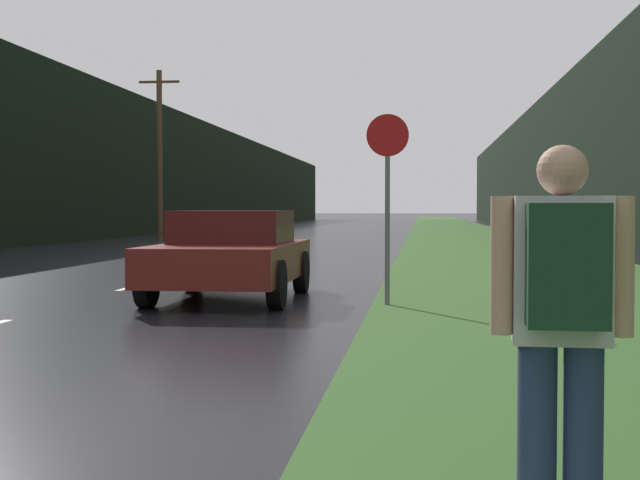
% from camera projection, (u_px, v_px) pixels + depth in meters
% --- Properties ---
extents(grass_verge, '(6.00, 240.00, 0.02)m').
position_uv_depth(grass_verge, '(472.00, 239.00, 40.65)').
color(grass_verge, '#386028').
rests_on(grass_verge, ground_plane).
extents(lane_stripe_c, '(0.12, 3.00, 0.01)m').
position_uv_depth(lane_stripe_c, '(145.00, 283.00, 16.56)').
color(lane_stripe_c, silver).
rests_on(lane_stripe_c, ground_plane).
extents(lane_stripe_d, '(0.12, 3.00, 0.01)m').
position_uv_depth(lane_stripe_d, '(227.00, 261.00, 23.51)').
color(lane_stripe_d, silver).
rests_on(lane_stripe_d, ground_plane).
extents(treeline_far_side, '(2.00, 140.00, 7.30)m').
position_uv_depth(treeline_far_side, '(157.00, 171.00, 52.48)').
color(treeline_far_side, black).
rests_on(treeline_far_side, ground_plane).
extents(treeline_near_side, '(2.00, 140.00, 8.32)m').
position_uv_depth(treeline_near_side, '(571.00, 160.00, 49.75)').
color(treeline_near_side, black).
rests_on(treeline_near_side, ground_plane).
extents(utility_pole_far, '(1.80, 0.24, 7.45)m').
position_uv_depth(utility_pole_far, '(160.00, 153.00, 38.97)').
color(utility_pole_far, '#4C3823').
rests_on(utility_pole_far, ground_plane).
extents(stop_sign, '(0.60, 0.07, 2.74)m').
position_uv_depth(stop_sign, '(387.00, 192.00, 12.67)').
color(stop_sign, slate).
rests_on(stop_sign, ground_plane).
extents(hitchhiker_with_backpack, '(0.57, 0.41, 1.65)m').
position_uv_depth(hitchhiker_with_backpack, '(562.00, 318.00, 3.59)').
color(hitchhiker_with_backpack, navy).
rests_on(hitchhiker_with_backpack, ground_plane).
extents(car_passing_near, '(2.05, 4.05, 1.36)m').
position_uv_depth(car_passing_near, '(231.00, 254.00, 13.67)').
color(car_passing_near, maroon).
rests_on(car_passing_near, ground_plane).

